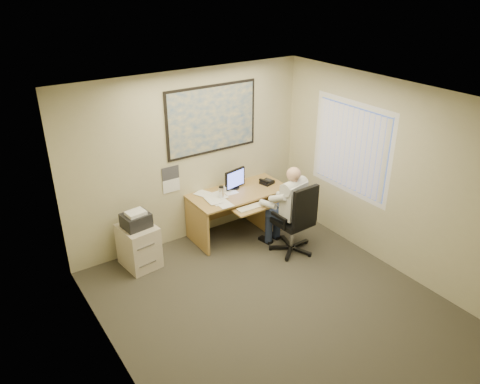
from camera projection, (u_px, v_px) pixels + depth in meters
room_shell at (280, 217)px, 5.49m from camera, size 4.00×4.50×2.70m
desk at (255, 203)px, 7.81m from camera, size 1.60×0.97×1.07m
world_map at (212, 119)px, 7.13m from camera, size 1.56×0.03×1.06m
wall_calendar at (171, 179)px, 7.12m from camera, size 0.28×0.01×0.42m
window_blinds at (351, 148)px, 6.99m from camera, size 0.06×1.40×1.30m
filing_cabinet at (138, 242)px, 6.80m from camera, size 0.53×0.61×0.90m
office_chair at (294, 232)px, 7.14m from camera, size 0.72×0.72×1.16m
person at (292, 210)px, 7.05m from camera, size 0.71×0.89×1.39m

